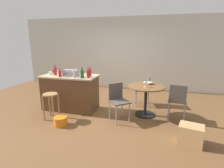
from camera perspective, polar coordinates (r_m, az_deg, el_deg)
name	(u,v)px	position (r m, az deg, el deg)	size (l,w,h in m)	color
ground_plane	(102,111)	(4.79, -3.38, -8.61)	(8.80, 8.80, 0.00)	brown
back_wall	(121,54)	(6.85, 2.92, 9.79)	(8.00, 0.10, 2.70)	beige
kitchen_island	(70,92)	(4.91, -13.33, -2.62)	(1.47, 0.73, 0.93)	brown
wooden_stool	(51,100)	(4.41, -19.25, -5.03)	(0.33, 0.33, 0.62)	#A37A4C
dining_table	(146,93)	(4.42, 10.92, -2.90)	(0.91, 0.91, 0.75)	black
folding_chair_near	(144,88)	(5.18, 10.39, -1.24)	(0.48, 0.48, 0.85)	#47423D
folding_chair_far	(118,99)	(4.11, 1.95, -4.83)	(0.56, 0.56, 0.86)	#47423D
folding_chair_left	(178,99)	(4.29, 20.46, -4.68)	(0.45, 0.45, 0.88)	#47423D
toolbox	(71,73)	(4.69, -13.06, 3.48)	(0.40, 0.21, 0.17)	gray
bottle_0	(55,71)	(4.94, -17.90, 4.00)	(0.08, 0.08, 0.28)	maroon
bottle_1	(60,74)	(4.66, -16.48, 3.24)	(0.08, 0.08, 0.22)	maroon
bottle_2	(88,74)	(4.43, -7.68, 3.31)	(0.08, 0.08, 0.25)	maroon
bottle_3	(82,74)	(4.40, -9.64, 3.30)	(0.08, 0.08, 0.27)	#194C23
bottle_4	(74,74)	(4.45, -12.18, 3.25)	(0.06, 0.06, 0.26)	#B7B2AD
bottle_5	(90,73)	(4.57, -7.08, 3.69)	(0.06, 0.06, 0.25)	maroon
cup_0	(88,74)	(4.70, -7.88, 3.24)	(0.11, 0.07, 0.08)	#DB6651
cup_1	(50,73)	(5.04, -19.35, 3.33)	(0.12, 0.08, 0.09)	white
cup_2	(54,72)	(5.25, -18.26, 3.83)	(0.12, 0.08, 0.09)	#383838
cup_3	(59,72)	(5.15, -16.77, 3.70)	(0.12, 0.08, 0.08)	tan
wine_glass	(145,83)	(4.24, 10.64, 0.42)	(0.07, 0.07, 0.14)	silver
serving_bowl	(150,83)	(4.57, 12.25, 0.41)	(0.18, 0.18, 0.07)	tan
cardboard_box	(191,135)	(3.59, 24.15, -14.73)	(0.42, 0.31, 0.36)	tan
plastic_bucket	(60,121)	(4.14, -16.35, -11.45)	(0.29, 0.29, 0.19)	orange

